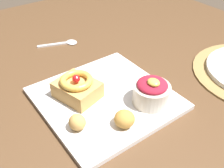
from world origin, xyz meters
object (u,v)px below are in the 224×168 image
object	(u,v)px
berry_ramekin	(152,92)
spoon	(63,43)
fritter_middle	(124,119)
front_plate	(105,98)
cake_slice	(77,88)
fritter_front	(77,122)

from	to	relation	value
berry_ramekin	spoon	distance (m)	0.39
berry_ramekin	fritter_middle	xyz separation A→B (m)	(0.02, -0.09, -0.01)
front_plate	cake_slice	bearing A→B (deg)	-126.84
berry_ramekin	fritter_front	world-z (taller)	berry_ramekin
front_plate	berry_ramekin	distance (m)	0.11
fritter_middle	spoon	size ratio (longest dim) A/B	0.36
front_plate	spoon	size ratio (longest dim) A/B	2.41
cake_slice	berry_ramekin	xyz separation A→B (m)	(0.12, 0.13, 0.00)
fritter_front	spoon	bearing A→B (deg)	156.65
fritter_middle	spoon	bearing A→B (deg)	169.93
front_plate	cake_slice	distance (m)	0.07
fritter_front	spoon	world-z (taller)	fritter_front
cake_slice	berry_ramekin	bearing A→B (deg)	46.84
berry_ramekin	fritter_front	distance (m)	0.18
cake_slice	fritter_middle	xyz separation A→B (m)	(0.14, 0.03, -0.01)
fritter_front	spoon	distance (m)	0.39
fritter_front	spoon	xyz separation A→B (m)	(-0.36, 0.16, -0.03)
cake_slice	front_plate	bearing A→B (deg)	53.16
spoon	cake_slice	bearing A→B (deg)	-91.15
cake_slice	spoon	size ratio (longest dim) A/B	0.95
fritter_middle	spoon	world-z (taller)	fritter_middle
cake_slice	berry_ramekin	world-z (taller)	berry_ramekin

